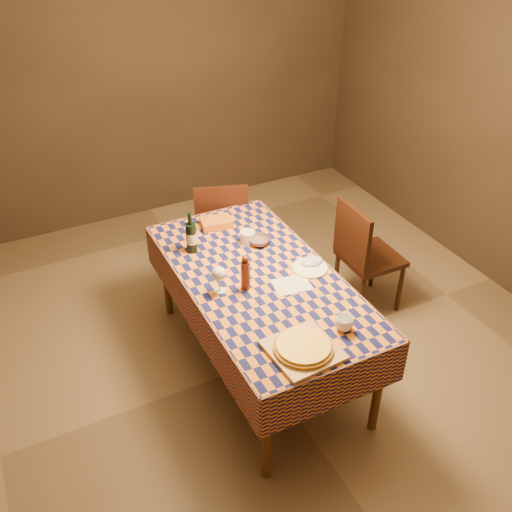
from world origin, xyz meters
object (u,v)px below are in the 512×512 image
(dining_table, at_px, (259,286))
(pizza, at_px, (303,347))
(chair_right, at_px, (363,252))
(white_plate, at_px, (310,268))
(bowl, at_px, (259,241))
(wine_bottle, at_px, (191,237))
(chair_far, at_px, (221,225))
(cutting_board, at_px, (303,350))

(dining_table, distance_m, pizza, 0.74)
(chair_right, bearing_deg, white_plate, -156.22)
(bowl, bearing_deg, wine_bottle, 164.42)
(dining_table, distance_m, chair_right, 1.04)
(wine_bottle, bearing_deg, dining_table, -59.70)
(bowl, distance_m, chair_far, 0.78)
(wine_bottle, height_order, chair_right, wine_bottle)
(dining_table, xyz_separation_m, chair_far, (0.20, 1.08, -0.17))
(dining_table, relative_size, pizza, 4.31)
(pizza, relative_size, chair_far, 0.46)
(chair_right, bearing_deg, wine_bottle, 168.85)
(bowl, height_order, chair_far, chair_far)
(dining_table, bearing_deg, white_plate, -12.12)
(cutting_board, height_order, chair_far, chair_far)
(chair_far, bearing_deg, cutting_board, -99.53)
(dining_table, height_order, wine_bottle, wine_bottle)
(bowl, bearing_deg, pizza, -104.52)
(pizza, bearing_deg, wine_bottle, 98.25)
(dining_table, relative_size, bowl, 11.70)
(bowl, bearing_deg, dining_table, -116.53)
(wine_bottle, bearing_deg, pizza, -81.75)
(cutting_board, distance_m, chair_right, 1.47)
(bowl, height_order, white_plate, bowl)
(cutting_board, xyz_separation_m, chair_right, (1.10, 0.94, -0.26))
(wine_bottle, bearing_deg, chair_right, -11.15)
(wine_bottle, height_order, white_plate, wine_bottle)
(white_plate, height_order, chair_right, chair_right)
(pizza, height_order, chair_right, chair_right)
(pizza, xyz_separation_m, white_plate, (0.44, 0.65, -0.03))
(cutting_board, bearing_deg, bowl, 75.48)
(cutting_board, distance_m, chair_far, 1.85)
(wine_bottle, bearing_deg, chair_far, 52.01)
(dining_table, relative_size, chair_far, 1.98)
(pizza, bearing_deg, chair_right, 40.52)
(chair_right, bearing_deg, cutting_board, -139.48)
(wine_bottle, relative_size, white_plate, 1.30)
(wine_bottle, xyz_separation_m, chair_far, (0.48, 0.61, -0.36))
(dining_table, distance_m, white_plate, 0.35)
(dining_table, bearing_deg, pizza, -98.15)
(cutting_board, relative_size, chair_right, 0.39)
(pizza, bearing_deg, dining_table, 81.85)
(cutting_board, distance_m, white_plate, 0.78)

